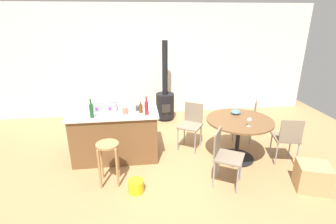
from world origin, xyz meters
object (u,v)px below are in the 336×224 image
object	(u,v)px
cup_2	(138,108)
serving_bowl	(236,112)
toolbox	(104,106)
bottle_0	(146,108)
wooden_stool	(108,154)
dining_table	(239,129)
bottle_3	(137,102)
bottle_2	(141,108)
wood_stove	(165,101)
folding_chair_right	(287,137)
kitchen_island	(115,133)
cup_0	(145,106)
wine_glass	(249,120)
cardboard_box	(312,177)
folding_chair_left	(225,154)
plastic_bucket	(136,186)
folding_chair_far	(191,122)
cup_1	(125,111)
bottle_1	(91,110)
folding_chair_near	(248,117)

from	to	relation	value
cup_2	serving_bowl	bearing A→B (deg)	-1.36
toolbox	bottle_0	world-z (taller)	bottle_0
wooden_stool	dining_table	size ratio (longest dim) A/B	0.59
wooden_stool	bottle_3	world-z (taller)	bottle_3
bottle_2	wood_stove	bearing A→B (deg)	71.19
folding_chair_right	bottle_0	distance (m)	2.43
bottle_3	kitchen_island	bearing A→B (deg)	-155.98
bottle_3	cup_0	distance (m)	0.21
wooden_stool	wine_glass	bearing A→B (deg)	3.87
kitchen_island	cardboard_box	size ratio (longest dim) A/B	3.41
folding_chair_left	serving_bowl	world-z (taller)	folding_chair_left
bottle_2	plastic_bucket	xyz separation A→B (m)	(-0.13, -0.92, -0.87)
folding_chair_far	cup_1	distance (m)	1.33
folding_chair_left	kitchen_island	bearing A→B (deg)	147.05
bottle_0	cup_0	world-z (taller)	bottle_0
folding_chair_far	folding_chair_left	distance (m)	1.24
folding_chair_left	toolbox	size ratio (longest dim) A/B	2.00
cup_0	plastic_bucket	world-z (taller)	cup_0
cup_0	cup_1	distance (m)	0.41
wood_stove	bottle_3	bearing A→B (deg)	-114.92
dining_table	bottle_0	xyz separation A→B (m)	(-1.58, 0.10, 0.43)
wooden_stool	toolbox	distance (m)	0.99
serving_bowl	wooden_stool	bearing A→B (deg)	-162.19
wooden_stool	cup_0	distance (m)	1.13
folding_chair_far	toolbox	bearing A→B (deg)	-175.85
wooden_stool	plastic_bucket	distance (m)	0.62
bottle_1	cup_2	world-z (taller)	bottle_1
bottle_2	cup_1	xyz separation A→B (m)	(-0.26, -0.02, -0.02)
folding_chair_near	serving_bowl	xyz separation A→B (m)	(-0.43, -0.39, 0.27)
folding_chair_far	cup_2	bearing A→B (deg)	-167.57
folding_chair_near	wine_glass	xyz separation A→B (m)	(-0.43, -0.96, 0.34)
bottle_2	cardboard_box	size ratio (longest dim) A/B	0.44
cup_0	kitchen_island	bearing A→B (deg)	-177.30
cup_1	toolbox	bearing A→B (deg)	146.67
toolbox	bottle_2	size ratio (longest dim) A/B	2.26
folding_chair_near	cup_0	xyz separation A→B (m)	(-2.05, -0.25, 0.41)
wooden_stool	cardboard_box	xyz separation A→B (m)	(2.97, -0.53, -0.29)
wine_glass	bottle_2	bearing A→B (deg)	163.90
wine_glass	cardboard_box	distance (m)	1.21
wood_stove	folding_chair_left	bearing A→B (deg)	-78.29
folding_chair_left	bottle_1	world-z (taller)	bottle_1
wood_stove	cup_0	bearing A→B (deg)	-108.53
dining_table	cup_2	bearing A→B (deg)	169.60
bottle_0	serving_bowl	size ratio (longest dim) A/B	1.72
folding_chair_near	plastic_bucket	xyz separation A→B (m)	(-2.26, -1.38, -0.42)
toolbox	bottle_1	world-z (taller)	bottle_1
folding_chair_near	bottle_1	xyz separation A→B (m)	(-2.91, -0.59, 0.49)
folding_chair_left	folding_chair_far	bearing A→B (deg)	101.11
cup_2	cardboard_box	xyz separation A→B (m)	(2.50, -1.28, -0.73)
wooden_stool	folding_chair_near	xyz separation A→B (m)	(2.65, 1.11, 0.03)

